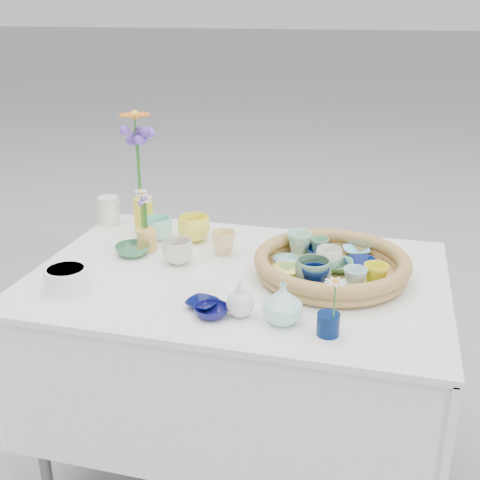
% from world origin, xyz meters
% --- Properties ---
extents(ground, '(80.00, 80.00, 0.00)m').
position_xyz_m(ground, '(0.00, 0.00, 0.00)').
color(ground, gray).
extents(display_table, '(1.26, 0.86, 0.77)m').
position_xyz_m(display_table, '(0.00, 0.00, 0.00)').
color(display_table, silver).
rests_on(display_table, ground).
extents(wicker_tray, '(0.47, 0.47, 0.08)m').
position_xyz_m(wicker_tray, '(0.28, 0.05, 0.80)').
color(wicker_tray, olive).
rests_on(wicker_tray, display_table).
extents(tray_ceramic_0, '(0.12, 0.12, 0.03)m').
position_xyz_m(tray_ceramic_0, '(0.24, 0.15, 0.80)').
color(tray_ceramic_0, navy).
rests_on(tray_ceramic_0, wicker_tray).
extents(tray_ceramic_1, '(0.14, 0.14, 0.03)m').
position_xyz_m(tray_ceramic_1, '(0.37, 0.10, 0.80)').
color(tray_ceramic_1, '#010E51').
rests_on(tray_ceramic_1, wicker_tray).
extents(tray_ceramic_2, '(0.09, 0.09, 0.07)m').
position_xyz_m(tray_ceramic_2, '(0.41, -0.02, 0.82)').
color(tray_ceramic_2, yellow).
rests_on(tray_ceramic_2, wicker_tray).
extents(tray_ceramic_3, '(0.11, 0.11, 0.03)m').
position_xyz_m(tray_ceramic_3, '(0.29, 0.07, 0.80)').
color(tray_ceramic_3, '#4A8E5C').
rests_on(tray_ceramic_3, wicker_tray).
extents(tray_ceramic_4, '(0.12, 0.12, 0.08)m').
position_xyz_m(tray_ceramic_4, '(0.24, -0.07, 0.82)').
color(tray_ceramic_4, slate).
rests_on(tray_ceramic_4, wicker_tray).
extents(tray_ceramic_5, '(0.09, 0.09, 0.03)m').
position_xyz_m(tray_ceramic_5, '(0.14, 0.05, 0.80)').
color(tray_ceramic_5, '#80B7AD').
rests_on(tray_ceramic_5, wicker_tray).
extents(tray_ceramic_6, '(0.09, 0.09, 0.08)m').
position_xyz_m(tray_ceramic_6, '(0.16, 0.16, 0.82)').
color(tray_ceramic_6, '#9FD8B6').
rests_on(tray_ceramic_6, wicker_tray).
extents(tray_ceramic_7, '(0.10, 0.10, 0.06)m').
position_xyz_m(tray_ceramic_7, '(0.27, 0.08, 0.82)').
color(tray_ceramic_7, white).
rests_on(tray_ceramic_7, wicker_tray).
extents(tray_ceramic_8, '(0.11, 0.11, 0.02)m').
position_xyz_m(tray_ceramic_8, '(0.34, 0.21, 0.79)').
color(tray_ceramic_8, '#7FD3FE').
rests_on(tray_ceramic_8, wicker_tray).
extents(tray_ceramic_9, '(0.09, 0.09, 0.07)m').
position_xyz_m(tray_ceramic_9, '(0.25, -0.10, 0.82)').
color(tray_ceramic_9, '#03123B').
rests_on(tray_ceramic_9, wicker_tray).
extents(tray_ceramic_10, '(0.12, 0.12, 0.03)m').
position_xyz_m(tray_ceramic_10, '(0.16, -0.02, 0.80)').
color(tray_ceramic_10, '#F8F26A').
rests_on(tray_ceramic_10, wicker_tray).
extents(tray_ceramic_11, '(0.08, 0.08, 0.06)m').
position_xyz_m(tray_ceramic_11, '(0.36, -0.05, 0.81)').
color(tray_ceramic_11, '#A8D9D5').
rests_on(tray_ceramic_11, wicker_tray).
extents(tray_ceramic_12, '(0.07, 0.07, 0.06)m').
position_xyz_m(tray_ceramic_12, '(0.23, 0.17, 0.81)').
color(tray_ceramic_12, '#609F76').
rests_on(tray_ceramic_12, wicker_tray).
extents(loose_ceramic_0, '(0.14, 0.14, 0.09)m').
position_xyz_m(loose_ceramic_0, '(-0.22, 0.23, 0.81)').
color(loose_ceramic_0, '#FAED3F').
rests_on(loose_ceramic_0, display_table).
extents(loose_ceramic_1, '(0.10, 0.10, 0.08)m').
position_xyz_m(loose_ceramic_1, '(-0.09, 0.15, 0.80)').
color(loose_ceramic_1, '#EDCA7F').
rests_on(loose_ceramic_1, display_table).
extents(loose_ceramic_2, '(0.15, 0.15, 0.04)m').
position_xyz_m(loose_ceramic_2, '(-0.38, 0.06, 0.78)').
color(loose_ceramic_2, '#38724B').
rests_on(loose_ceramic_2, display_table).
extents(loose_ceramic_3, '(0.13, 0.13, 0.08)m').
position_xyz_m(loose_ceramic_3, '(-0.21, 0.03, 0.80)').
color(loose_ceramic_3, beige).
rests_on(loose_ceramic_3, display_table).
extents(loose_ceramic_4, '(0.10, 0.10, 0.02)m').
position_xyz_m(loose_ceramic_4, '(-0.04, -0.24, 0.78)').
color(loose_ceramic_4, '#060F4A').
rests_on(loose_ceramic_4, display_table).
extents(loose_ceramic_5, '(0.13, 0.13, 0.08)m').
position_xyz_m(loose_ceramic_5, '(-0.35, 0.21, 0.80)').
color(loose_ceramic_5, '#8CE2CE').
rests_on(loose_ceramic_5, display_table).
extents(loose_ceramic_6, '(0.10, 0.10, 0.03)m').
position_xyz_m(loose_ceramic_6, '(-0.00, -0.28, 0.78)').
color(loose_ceramic_6, '#0E0E4D').
rests_on(loose_ceramic_6, display_table).
extents(fluted_bowl, '(0.17, 0.17, 0.07)m').
position_xyz_m(fluted_bowl, '(-0.46, -0.23, 0.80)').
color(fluted_bowl, white).
rests_on(fluted_bowl, display_table).
extents(bud_vase_paleblue, '(0.10, 0.10, 0.11)m').
position_xyz_m(bud_vase_paleblue, '(0.07, -0.26, 0.82)').
color(bud_vase_paleblue, silver).
rests_on(bud_vase_paleblue, display_table).
extents(bud_vase_seafoam, '(0.12, 0.12, 0.11)m').
position_xyz_m(bud_vase_seafoam, '(0.19, -0.26, 0.82)').
color(bud_vase_seafoam, '#A8EFE3').
rests_on(bud_vase_seafoam, display_table).
extents(bud_vase_cobalt, '(0.07, 0.07, 0.06)m').
position_xyz_m(bud_vase_cobalt, '(0.31, -0.30, 0.79)').
color(bud_vase_cobalt, '#031743').
rests_on(bud_vase_cobalt, display_table).
extents(single_daisy, '(0.07, 0.07, 0.12)m').
position_xyz_m(single_daisy, '(0.32, -0.31, 0.87)').
color(single_daisy, white).
rests_on(single_daisy, bud_vase_cobalt).
extents(tall_vase_yellow, '(0.07, 0.07, 0.13)m').
position_xyz_m(tall_vase_yellow, '(-0.42, 0.26, 0.83)').
color(tall_vase_yellow, yellow).
rests_on(tall_vase_yellow, display_table).
extents(gerbera, '(0.14, 0.14, 0.32)m').
position_xyz_m(gerbera, '(-0.43, 0.26, 1.04)').
color(gerbera, orange).
rests_on(gerbera, tall_vase_yellow).
extents(hydrangea, '(0.10, 0.10, 0.31)m').
position_xyz_m(hydrangea, '(-0.43, 0.27, 1.01)').
color(hydrangea, '#5F3CAE').
rests_on(hydrangea, tall_vase_yellow).
extents(white_pitcher, '(0.13, 0.11, 0.11)m').
position_xyz_m(white_pitcher, '(-0.59, 0.32, 0.82)').
color(white_pitcher, silver).
rests_on(white_pitcher, display_table).
extents(daisy_cup, '(0.08, 0.08, 0.07)m').
position_xyz_m(daisy_cup, '(-0.35, 0.11, 0.80)').
color(daisy_cup, '#EBB04F').
rests_on(daisy_cup, display_table).
extents(daisy_posy, '(0.08, 0.08, 0.13)m').
position_xyz_m(daisy_posy, '(-0.36, 0.12, 0.90)').
color(daisy_posy, white).
rests_on(daisy_posy, daisy_cup).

